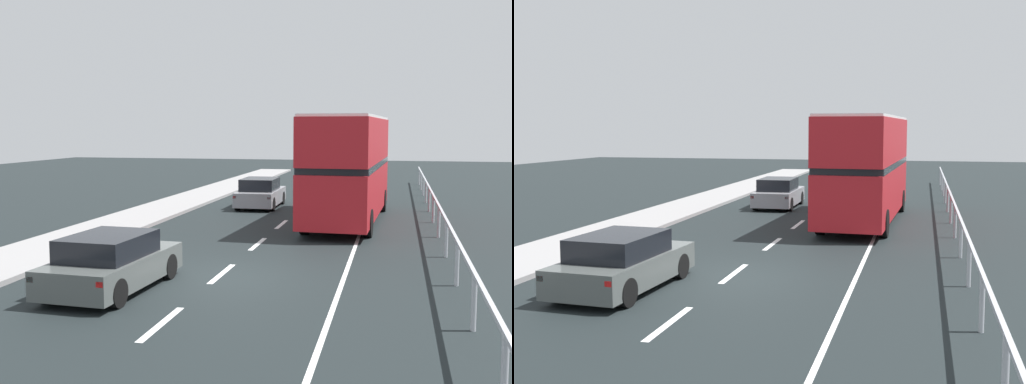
{
  "view_description": "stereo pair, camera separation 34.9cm",
  "coord_description": "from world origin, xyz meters",
  "views": [
    {
      "loc": [
        4.45,
        -15.45,
        3.83
      ],
      "look_at": [
        0.25,
        3.23,
        1.88
      ],
      "focal_mm": 44.15,
      "sensor_mm": 36.0,
      "label": 1
    },
    {
      "loc": [
        4.79,
        -15.37,
        3.83
      ],
      "look_at": [
        0.25,
        3.23,
        1.88
      ],
      "focal_mm": 44.15,
      "sensor_mm": 36.0,
      "label": 2
    }
  ],
  "objects": [
    {
      "name": "ground_plane",
      "position": [
        0.0,
        0.0,
        -0.05
      ],
      "size": [
        73.65,
        120.0,
        0.1
      ],
      "primitive_type": "cube",
      "color": "black"
    },
    {
      "name": "near_sidewalk_kerb",
      "position": [
        -6.19,
        0.0,
        0.07
      ],
      "size": [
        2.72,
        80.0,
        0.14
      ],
      "primitive_type": "cube",
      "color": "gray",
      "rests_on": "ground"
    },
    {
      "name": "lane_paint_markings",
      "position": [
        1.85,
        8.99,
        0.0
      ],
      "size": [
        3.32,
        46.0,
        0.01
      ],
      "color": "silver",
      "rests_on": "ground"
    },
    {
      "name": "bridge_side_railing",
      "position": [
        5.93,
        9.0,
        0.91
      ],
      "size": [
        0.1,
        42.0,
        1.13
      ],
      "color": "#AFB2B9",
      "rests_on": "ground"
    },
    {
      "name": "double_decker_bus_red",
      "position": [
        2.54,
        10.28,
        2.31
      ],
      "size": [
        2.94,
        10.26,
        4.31
      ],
      "rotation": [
        0.0,
        0.0,
        -0.05
      ],
      "color": "#B11920",
      "rests_on": "ground"
    },
    {
      "name": "hatchback_car_near",
      "position": [
        -2.08,
        -1.95,
        0.66
      ],
      "size": [
        2.06,
        4.22,
        1.36
      ],
      "rotation": [
        0.0,
        0.0,
        -0.06
      ],
      "color": "#4D5250",
      "rests_on": "ground"
    },
    {
      "name": "sedan_car_ahead",
      "position": [
        -1.99,
        14.16,
        0.68
      ],
      "size": [
        1.9,
        4.22,
        1.42
      ],
      "rotation": [
        0.0,
        0.0,
        0.02
      ],
      "color": "gray",
      "rests_on": "ground"
    }
  ]
}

